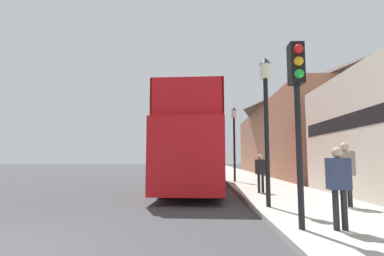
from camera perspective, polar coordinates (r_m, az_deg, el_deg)
ground_plane at (r=25.85m, az=-6.36°, el=-9.22°), size 144.00×144.00×0.00m
sidewalk at (r=22.83m, az=10.34°, el=-9.42°), size 3.64×108.00×0.14m
brick_terrace_rear at (r=28.98m, az=18.15°, el=-0.35°), size 6.00×23.63×8.34m
tour_bus at (r=14.95m, az=0.73°, el=-4.45°), size 2.93×10.87×4.25m
parked_car_ahead_of_bus at (r=23.18m, az=2.78°, el=-7.96°), size 1.83×4.18×1.42m
pedestrian_nearest at (r=6.52m, az=26.14°, el=-8.83°), size 0.41×0.23×1.58m
pedestrian_second at (r=9.71m, az=27.15°, el=-6.78°), size 0.48×0.26×1.82m
pedestrian_third at (r=12.53m, az=12.92°, el=-7.73°), size 0.40×0.22×1.54m
traffic_signal at (r=6.43m, az=19.42°, el=6.70°), size 0.28×0.42×3.71m
lamp_post_nearest at (r=9.11m, az=13.90°, el=4.99°), size 0.35×0.35×4.39m
lamp_post_second at (r=18.62m, az=8.03°, el=-0.31°), size 0.35×0.35×4.57m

